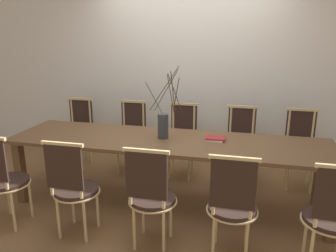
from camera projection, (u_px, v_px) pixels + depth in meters
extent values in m
plane|color=brown|center=(168.00, 203.00, 3.66)|extent=(16.00, 16.00, 0.00)
cube|color=silver|center=(190.00, 82.00, 4.58)|extent=(12.00, 0.06, 2.36)
cube|color=brown|center=(168.00, 141.00, 3.46)|extent=(3.40, 0.88, 0.04)
cube|color=brown|center=(21.00, 172.00, 3.61)|extent=(0.09, 0.09, 0.70)
cube|color=brown|center=(334.00, 206.00, 2.90)|extent=(0.09, 0.09, 0.70)
cube|color=brown|center=(54.00, 152.00, 4.23)|extent=(0.09, 0.09, 0.70)
cube|color=brown|center=(319.00, 175.00, 3.52)|extent=(0.09, 0.09, 0.70)
cylinder|color=black|center=(7.00, 181.00, 3.17)|extent=(0.40, 0.40, 0.04)
cylinder|color=tan|center=(8.00, 184.00, 3.17)|extent=(0.43, 0.43, 0.01)
cylinder|color=tan|center=(8.00, 195.00, 3.38)|extent=(0.03, 0.03, 0.43)
cylinder|color=tan|center=(30.00, 198.00, 3.32)|extent=(0.03, 0.03, 0.43)
cylinder|color=tan|center=(13.00, 211.00, 3.08)|extent=(0.03, 0.03, 0.43)
cylinder|color=tan|center=(4.00, 164.00, 2.90)|extent=(0.03, 0.03, 0.50)
cylinder|color=black|center=(77.00, 190.00, 3.00)|extent=(0.40, 0.40, 0.04)
cylinder|color=tan|center=(77.00, 192.00, 3.01)|extent=(0.43, 0.43, 0.01)
cylinder|color=tan|center=(73.00, 204.00, 3.21)|extent=(0.03, 0.03, 0.43)
cylinder|color=tan|center=(97.00, 207.00, 3.16)|extent=(0.03, 0.03, 0.43)
cylinder|color=tan|center=(58.00, 218.00, 2.97)|extent=(0.03, 0.03, 0.43)
cylinder|color=tan|center=(85.00, 221.00, 2.91)|extent=(0.03, 0.03, 0.43)
cylinder|color=tan|center=(50.00, 169.00, 2.80)|extent=(0.03, 0.03, 0.50)
cylinder|color=tan|center=(80.00, 172.00, 2.74)|extent=(0.03, 0.03, 0.50)
cube|color=black|center=(64.00, 168.00, 2.76)|extent=(0.34, 0.02, 0.40)
cube|color=tan|center=(62.00, 144.00, 2.71)|extent=(0.38, 0.03, 0.03)
cylinder|color=black|center=(153.00, 198.00, 2.84)|extent=(0.40, 0.40, 0.04)
cylinder|color=tan|center=(153.00, 201.00, 2.85)|extent=(0.43, 0.43, 0.01)
cylinder|color=tan|center=(143.00, 213.00, 3.05)|extent=(0.03, 0.03, 0.43)
cylinder|color=tan|center=(171.00, 216.00, 2.99)|extent=(0.03, 0.03, 0.43)
cylinder|color=tan|center=(134.00, 228.00, 2.81)|extent=(0.03, 0.03, 0.43)
cylinder|color=tan|center=(164.00, 232.00, 2.75)|extent=(0.03, 0.03, 0.43)
cylinder|color=tan|center=(130.00, 177.00, 2.64)|extent=(0.03, 0.03, 0.50)
cylinder|color=tan|center=(163.00, 180.00, 2.58)|extent=(0.03, 0.03, 0.50)
cube|color=black|center=(146.00, 176.00, 2.60)|extent=(0.34, 0.02, 0.40)
cube|color=tan|center=(146.00, 151.00, 2.54)|extent=(0.38, 0.03, 0.03)
cylinder|color=black|center=(232.00, 208.00, 2.69)|extent=(0.40, 0.40, 0.04)
cylinder|color=tan|center=(232.00, 210.00, 2.69)|extent=(0.43, 0.43, 0.01)
cylinder|color=tan|center=(216.00, 222.00, 2.90)|extent=(0.03, 0.03, 0.43)
cylinder|color=tan|center=(247.00, 226.00, 2.84)|extent=(0.03, 0.03, 0.43)
cylinder|color=tan|center=(213.00, 239.00, 2.66)|extent=(0.03, 0.03, 0.43)
cylinder|color=tan|center=(246.00, 244.00, 2.60)|extent=(0.03, 0.03, 0.43)
cylinder|color=tan|center=(214.00, 185.00, 2.49)|extent=(0.03, 0.03, 0.50)
cylinder|color=tan|center=(252.00, 189.00, 2.43)|extent=(0.03, 0.03, 0.50)
cube|color=black|center=(233.00, 185.00, 2.44)|extent=(0.34, 0.02, 0.40)
cube|color=tan|center=(235.00, 158.00, 2.39)|extent=(0.38, 0.03, 0.03)
cylinder|color=black|center=(330.00, 219.00, 2.52)|extent=(0.40, 0.40, 0.04)
cylinder|color=tan|center=(329.00, 222.00, 2.53)|extent=(0.43, 0.43, 0.01)
cylinder|color=tan|center=(305.00, 233.00, 2.74)|extent=(0.03, 0.03, 0.43)
cylinder|color=tan|center=(319.00, 196.00, 2.32)|extent=(0.03, 0.03, 0.50)
cylinder|color=black|center=(77.00, 136.00, 4.56)|extent=(0.40, 0.40, 0.04)
cylinder|color=tan|center=(77.00, 138.00, 4.57)|extent=(0.43, 0.43, 0.01)
cylinder|color=tan|center=(82.00, 156.00, 4.47)|extent=(0.03, 0.03, 0.43)
cylinder|color=tan|center=(65.00, 154.00, 4.53)|extent=(0.03, 0.03, 0.43)
cylinder|color=tan|center=(91.00, 150.00, 4.72)|extent=(0.03, 0.03, 0.43)
cylinder|color=tan|center=(74.00, 148.00, 4.78)|extent=(0.03, 0.03, 0.43)
cylinder|color=tan|center=(90.00, 116.00, 4.62)|extent=(0.03, 0.03, 0.50)
cylinder|color=tan|center=(72.00, 115.00, 4.68)|extent=(0.03, 0.03, 0.50)
cube|color=black|center=(81.00, 113.00, 4.65)|extent=(0.34, 0.02, 0.40)
cube|color=tan|center=(80.00, 99.00, 4.59)|extent=(0.38, 0.03, 0.03)
cylinder|color=black|center=(130.00, 140.00, 4.39)|extent=(0.40, 0.40, 0.04)
cylinder|color=tan|center=(130.00, 142.00, 4.39)|extent=(0.43, 0.43, 0.01)
cylinder|color=tan|center=(137.00, 161.00, 4.30)|extent=(0.03, 0.03, 0.43)
cylinder|color=tan|center=(118.00, 159.00, 4.36)|extent=(0.03, 0.03, 0.43)
cylinder|color=tan|center=(143.00, 154.00, 4.54)|extent=(0.03, 0.03, 0.43)
cylinder|color=tan|center=(125.00, 153.00, 4.60)|extent=(0.03, 0.03, 0.43)
cylinder|color=tan|center=(143.00, 119.00, 4.44)|extent=(0.03, 0.03, 0.50)
cylinder|color=tan|center=(124.00, 118.00, 4.51)|extent=(0.03, 0.03, 0.50)
cube|color=black|center=(134.00, 116.00, 4.47)|extent=(0.34, 0.02, 0.40)
cube|color=tan|center=(133.00, 102.00, 4.41)|extent=(0.38, 0.03, 0.03)
cylinder|color=black|center=(181.00, 144.00, 4.23)|extent=(0.40, 0.40, 0.04)
cylinder|color=tan|center=(181.00, 146.00, 4.24)|extent=(0.43, 0.43, 0.01)
cylinder|color=tan|center=(189.00, 166.00, 4.14)|extent=(0.03, 0.03, 0.43)
cylinder|color=tan|center=(169.00, 164.00, 4.20)|extent=(0.03, 0.03, 0.43)
cylinder|color=tan|center=(192.00, 158.00, 4.39)|extent=(0.03, 0.03, 0.43)
cylinder|color=tan|center=(173.00, 157.00, 4.45)|extent=(0.03, 0.03, 0.43)
cylinder|color=tan|center=(194.00, 122.00, 4.29)|extent=(0.03, 0.03, 0.50)
cylinder|color=tan|center=(173.00, 121.00, 4.35)|extent=(0.03, 0.03, 0.50)
cube|color=black|center=(184.00, 119.00, 4.32)|extent=(0.34, 0.02, 0.40)
cube|color=tan|center=(184.00, 104.00, 4.26)|extent=(0.38, 0.03, 0.03)
cylinder|color=black|center=(240.00, 149.00, 4.07)|extent=(0.40, 0.40, 0.04)
cylinder|color=tan|center=(240.00, 151.00, 4.07)|extent=(0.43, 0.43, 0.01)
cylinder|color=tan|center=(250.00, 171.00, 3.98)|extent=(0.03, 0.03, 0.43)
cylinder|color=tan|center=(228.00, 169.00, 4.03)|extent=(0.03, 0.03, 0.43)
cylinder|color=tan|center=(250.00, 163.00, 4.22)|extent=(0.03, 0.03, 0.43)
cylinder|color=tan|center=(229.00, 161.00, 4.28)|extent=(0.03, 0.03, 0.43)
cylinder|color=tan|center=(253.00, 125.00, 4.12)|extent=(0.03, 0.03, 0.50)
cylinder|color=tan|center=(230.00, 124.00, 4.18)|extent=(0.03, 0.03, 0.50)
cube|color=black|center=(242.00, 123.00, 4.15)|extent=(0.34, 0.02, 0.40)
cube|color=tan|center=(243.00, 107.00, 4.09)|extent=(0.38, 0.03, 0.03)
cylinder|color=black|center=(300.00, 153.00, 3.91)|extent=(0.40, 0.40, 0.04)
cylinder|color=tan|center=(300.00, 155.00, 3.91)|extent=(0.43, 0.43, 0.01)
cylinder|color=tan|center=(312.00, 177.00, 3.82)|extent=(0.03, 0.03, 0.43)
cylinder|color=tan|center=(288.00, 175.00, 3.88)|extent=(0.03, 0.03, 0.43)
cylinder|color=tan|center=(308.00, 168.00, 4.06)|extent=(0.03, 0.03, 0.43)
cylinder|color=tan|center=(286.00, 166.00, 4.12)|extent=(0.03, 0.03, 0.43)
cylinder|color=tan|center=(313.00, 129.00, 3.97)|extent=(0.03, 0.03, 0.50)
cylinder|color=tan|center=(288.00, 128.00, 4.03)|extent=(0.03, 0.03, 0.50)
cube|color=black|center=(301.00, 126.00, 3.99)|extent=(0.34, 0.02, 0.40)
cube|color=tan|center=(303.00, 110.00, 3.93)|extent=(0.38, 0.03, 0.03)
cylinder|color=#33383D|center=(163.00, 126.00, 3.48)|extent=(0.12, 0.12, 0.27)
cylinder|color=#473828|center=(176.00, 95.00, 3.42)|extent=(0.12, 0.26, 0.40)
cylinder|color=#473828|center=(166.00, 91.00, 3.50)|extent=(0.26, 0.01, 0.45)
cylinder|color=#473828|center=(164.00, 88.00, 3.53)|extent=(0.32, 0.06, 0.49)
cylinder|color=#473828|center=(173.00, 92.00, 3.36)|extent=(0.01, 0.22, 0.47)
cylinder|color=#473828|center=(155.00, 100.00, 3.30)|extent=(0.24, 0.12, 0.34)
cylinder|color=#473828|center=(175.00, 94.00, 3.31)|extent=(0.10, 0.29, 0.45)
cylinder|color=#473828|center=(171.00, 94.00, 3.35)|extent=(0.04, 0.19, 0.43)
cube|color=beige|center=(215.00, 139.00, 3.45)|extent=(0.20, 0.21, 0.01)
cube|color=maroon|center=(216.00, 138.00, 3.44)|extent=(0.20, 0.15, 0.02)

